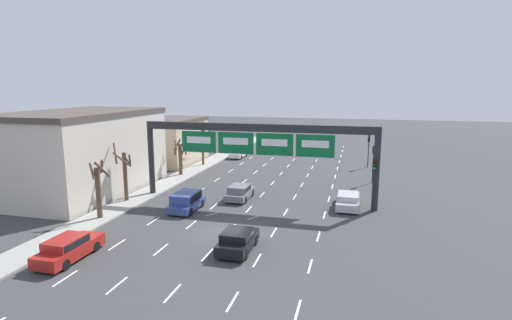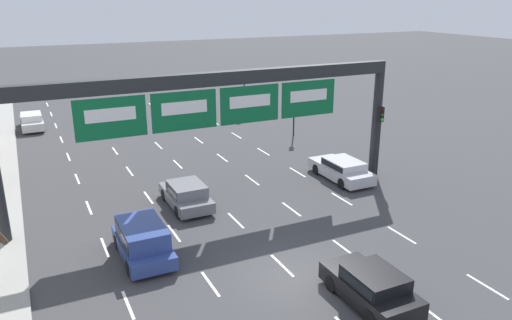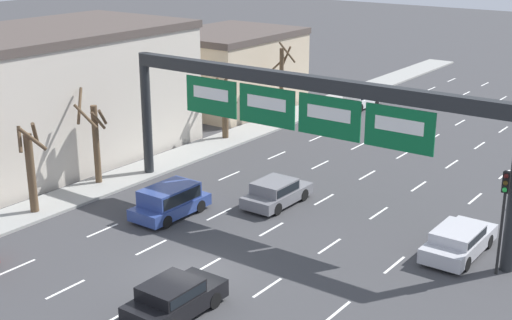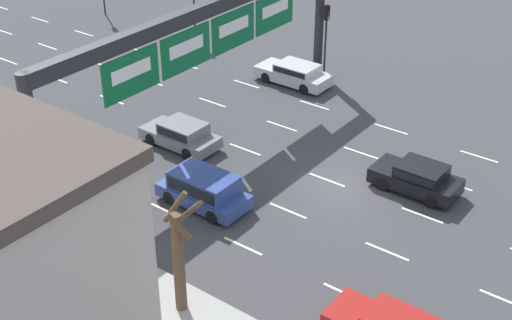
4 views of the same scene
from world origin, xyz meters
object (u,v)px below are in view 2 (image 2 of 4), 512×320
car_silver (342,169)px  car_white (32,120)px  car_black (372,285)px  sign_gantry (216,102)px  traffic_light_near_gantry (244,82)px  traffic_light_mid_block (380,128)px  traffic_light_far_end (294,99)px  suv_blue (143,239)px  car_grey (186,194)px

car_silver → car_white: car_white is taller
car_black → sign_gantry: bearing=98.5°
car_white → car_black: size_ratio=1.12×
car_black → car_silver: bearing=59.7°
traffic_light_near_gantry → car_silver: bearing=-96.0°
traffic_light_mid_block → car_white: bearing=129.6°
car_white → traffic_light_mid_block: size_ratio=0.99×
car_silver → traffic_light_far_end: traffic_light_far_end is taller
car_silver → traffic_light_near_gantry: traffic_light_near_gantry is taller
suv_blue → traffic_light_mid_block: traffic_light_mid_block is taller
sign_gantry → suv_blue: sign_gantry is taller
suv_blue → traffic_light_mid_block: (15.66, 3.44, 2.40)m
suv_blue → traffic_light_far_end: (15.98, 14.51, 2.15)m
suv_blue → traffic_light_far_end: traffic_light_far_end is taller
sign_gantry → car_white: bearing=110.8°
suv_blue → traffic_light_far_end: 21.69m
car_silver → car_black: 13.35m
traffic_light_mid_block → traffic_light_far_end: traffic_light_mid_block is taller
sign_gantry → car_black: sign_gantry is taller
car_black → traffic_light_mid_block: 14.03m
traffic_light_mid_block → traffic_light_near_gantry: bearing=90.0°
car_grey → traffic_light_far_end: 16.17m
traffic_light_far_end → suv_blue: bearing=-137.8°
traffic_light_far_end → car_black: bearing=-112.8°
suv_blue → car_silver: bearing=17.6°
car_silver → car_white: size_ratio=1.04×
suv_blue → car_black: suv_blue is taller
traffic_light_mid_block → traffic_light_far_end: (0.32, 11.07, -0.25)m
car_white → sign_gantry: bearing=-69.2°
sign_gantry → traffic_light_far_end: bearing=44.0°
traffic_light_near_gantry → suv_blue: bearing=-123.6°
car_grey → traffic_light_far_end: (12.50, 10.00, 2.31)m
car_white → traffic_light_mid_block: (18.97, -22.92, 2.56)m
car_silver → car_white: bearing=127.5°
car_silver → car_grey: (-10.13, 0.19, 0.02)m
sign_gantry → traffic_light_far_end: size_ratio=5.16×
traffic_light_mid_block → traffic_light_far_end: size_ratio=1.09×
car_grey → traffic_light_near_gantry: bearing=57.4°
suv_blue → sign_gantry: bearing=38.1°
car_silver → traffic_light_mid_block: size_ratio=1.03×
sign_gantry → car_white: sign_gantry is taller
traffic_light_far_end → traffic_light_mid_block: bearing=-91.7°
sign_gantry → traffic_light_near_gantry: (10.46, 19.47, -2.70)m
car_black → traffic_light_far_end: (9.11, 21.71, 2.29)m
suv_blue → traffic_light_far_end: size_ratio=1.00×
traffic_light_mid_block → traffic_light_far_end: bearing=88.3°
car_grey → sign_gantry: bearing=-14.7°
car_white → car_black: car_black is taller
car_white → traffic_light_far_end: traffic_light_far_end is taller
car_white → car_grey: bearing=-72.7°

